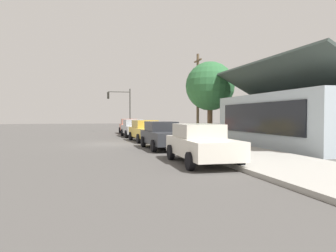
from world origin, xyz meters
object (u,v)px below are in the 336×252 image
(car_coral, at_px, (129,126))
(car_ivory, at_px, (201,143))
(fire_hydrant_red, at_px, (158,133))
(traffic_light_main, at_px, (121,103))
(car_silver, at_px, (134,128))
(shade_tree, at_px, (210,86))
(utility_pole_wooden, at_px, (198,94))
(car_charcoal, at_px, (162,135))
(car_mustard, at_px, (146,131))

(car_coral, distance_m, car_ivory, 22.62)
(fire_hydrant_red, bearing_deg, car_ivory, -5.42)
(traffic_light_main, bearing_deg, car_silver, 0.53)
(car_silver, bearing_deg, shade_tree, 54.94)
(shade_tree, relative_size, utility_pole_wooden, 0.86)
(car_charcoal, relative_size, fire_hydrant_red, 6.74)
(car_mustard, distance_m, shade_tree, 7.01)
(car_charcoal, relative_size, traffic_light_main, 0.92)
(traffic_light_main, relative_size, fire_hydrant_red, 7.32)
(car_coral, distance_m, traffic_light_main, 5.22)
(traffic_light_main, bearing_deg, fire_hydrant_red, 7.32)
(car_mustard, distance_m, car_ivory, 11.78)
(shade_tree, height_order, traffic_light_main, shade_tree)
(traffic_light_main, bearing_deg, car_coral, 4.63)
(car_coral, xyz_separation_m, car_mustard, (10.84, -0.15, 0.00))
(car_ivory, bearing_deg, car_silver, -178.22)
(utility_pole_wooden, bearing_deg, traffic_light_main, -153.90)
(car_ivory, bearing_deg, fire_hydrant_red, 175.62)
(shade_tree, xyz_separation_m, utility_pole_wooden, (-2.12, -0.34, -0.48))
(car_mustard, bearing_deg, fire_hydrant_red, 145.42)
(utility_pole_wooden, bearing_deg, car_ivory, -18.98)
(utility_pole_wooden, height_order, fire_hydrant_red, utility_pole_wooden)
(car_silver, relative_size, traffic_light_main, 0.88)
(car_coral, relative_size, car_charcoal, 0.98)
(car_charcoal, bearing_deg, car_silver, 179.24)
(utility_pole_wooden, bearing_deg, shade_tree, 9.12)
(car_coral, bearing_deg, car_ivory, 1.31)
(traffic_light_main, bearing_deg, shade_tree, 23.69)
(car_charcoal, distance_m, fire_hydrant_red, 8.27)
(car_coral, height_order, car_mustard, same)
(utility_pole_wooden, xyz_separation_m, fire_hydrant_red, (1.37, -4.00, -3.43))
(car_mustard, height_order, shade_tree, shade_tree)
(shade_tree, bearing_deg, car_ivory, -22.96)
(utility_pole_wooden, bearing_deg, car_silver, -108.73)
(car_silver, distance_m, car_ivory, 17.42)
(car_charcoal, distance_m, traffic_light_main, 21.22)
(car_coral, distance_m, car_silver, 5.21)
(car_coral, relative_size, utility_pole_wooden, 0.62)
(car_mustard, height_order, traffic_light_main, traffic_light_main)
(car_charcoal, bearing_deg, traffic_light_main, 179.38)
(car_coral, distance_m, fire_hydrant_red, 8.57)
(car_charcoal, bearing_deg, shade_tree, 140.52)
(car_coral, bearing_deg, fire_hydrant_red, 10.14)
(car_silver, relative_size, utility_pole_wooden, 0.61)
(car_ivory, height_order, fire_hydrant_red, car_ivory)
(car_silver, relative_size, car_charcoal, 0.96)
(car_ivory, bearing_deg, traffic_light_main, -178.29)
(car_charcoal, height_order, car_ivory, same)
(car_mustard, height_order, car_ivory, same)
(car_coral, height_order, car_silver, same)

